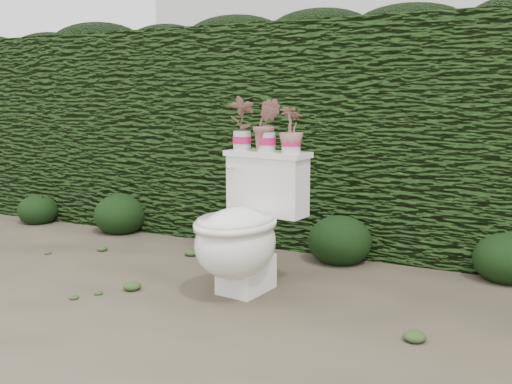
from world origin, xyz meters
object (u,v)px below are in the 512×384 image
at_px(potted_plant_right, 291,131).
at_px(toilet, 244,230).
at_px(potted_plant_center, 266,126).
at_px(potted_plant_left, 242,124).

bearing_deg(potted_plant_right, toilet, 62.09).
height_order(toilet, potted_plant_center, potted_plant_center).
height_order(potted_plant_left, potted_plant_center, potted_plant_left).
bearing_deg(potted_plant_center, potted_plant_right, -27.65).
relative_size(toilet, potted_plant_left, 2.58).
distance_m(potted_plant_left, potted_plant_right, 0.34).
distance_m(toilet, potted_plant_center, 0.61).
distance_m(toilet, potted_plant_left, 0.64).
bearing_deg(potted_plant_left, toilet, 113.68).
bearing_deg(potted_plant_center, toilet, -115.95).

